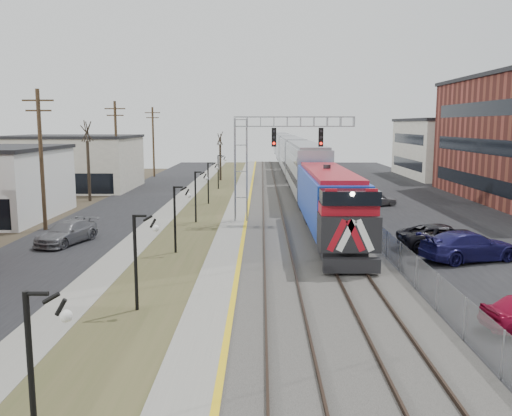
{
  "coord_description": "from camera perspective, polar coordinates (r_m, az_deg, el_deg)",
  "views": [
    {
      "loc": [
        1.07,
        -13.16,
        7.55
      ],
      "look_at": [
        0.75,
        18.82,
        2.6
      ],
      "focal_mm": 38.0,
      "sensor_mm": 36.0,
      "label": 1
    }
  ],
  "objects": [
    {
      "name": "car_lot_e",
      "position": [
        51.44,
        12.61,
        0.86
      ],
      "size": [
        4.04,
        2.85,
        1.28
      ],
      "primitive_type": "imported",
      "rotation": [
        0.0,
        0.0,
        1.97
      ],
      "color": "slate",
      "rests_on": "ground"
    },
    {
      "name": "grass_median",
      "position": [
        49.0,
        -5.37,
        -0.07
      ],
      "size": [
        4.0,
        120.0,
        0.06
      ],
      "primitive_type": "cube",
      "color": "#434726",
      "rests_on": "ground"
    },
    {
      "name": "street_west",
      "position": [
        50.34,
        -13.89,
        -0.07
      ],
      "size": [
        7.0,
        120.0,
        0.04
      ],
      "primitive_type": "cube",
      "color": "black",
      "rests_on": "ground"
    },
    {
      "name": "track_far",
      "position": [
        48.9,
        5.77,
        0.2
      ],
      "size": [
        1.58,
        120.0,
        0.15
      ],
      "color": "#2D2119",
      "rests_on": "ballast_bed"
    },
    {
      "name": "fence",
      "position": [
        49.15,
        8.92,
        0.8
      ],
      "size": [
        0.04,
        120.0,
        1.6
      ],
      "primitive_type": "cube",
      "color": "gray",
      "rests_on": "ground"
    },
    {
      "name": "lampposts",
      "position": [
        32.33,
        -8.46,
        -1.18
      ],
      "size": [
        0.14,
        62.14,
        4.0
      ],
      "color": "black",
      "rests_on": "ground"
    },
    {
      "name": "sidewalk",
      "position": [
        49.4,
        -8.83,
        -0.05
      ],
      "size": [
        2.0,
        120.0,
        0.08
      ],
      "primitive_type": "cube",
      "color": "gray",
      "rests_on": "ground"
    },
    {
      "name": "platform_edge",
      "position": [
        48.72,
        -0.83,
        0.17
      ],
      "size": [
        0.24,
        120.0,
        0.01
      ],
      "primitive_type": "cube",
      "color": "gold",
      "rests_on": "platform"
    },
    {
      "name": "signal_gantry",
      "position": [
        41.2,
        0.79,
        6.07
      ],
      "size": [
        9.0,
        1.07,
        8.15
      ],
      "color": "gray",
      "rests_on": "ground"
    },
    {
      "name": "train",
      "position": [
        82.01,
        3.69,
        5.55
      ],
      "size": [
        3.0,
        108.65,
        5.33
      ],
      "color": "#163AB5",
      "rests_on": "ground"
    },
    {
      "name": "parking_lot",
      "position": [
        50.98,
        17.6,
        -0.11
      ],
      "size": [
        16.0,
        120.0,
        0.04
      ],
      "primitive_type": "cube",
      "color": "black",
      "rests_on": "ground"
    },
    {
      "name": "bare_trees",
      "position": [
        54.07,
        -14.16,
        3.38
      ],
      "size": [
        12.3,
        42.3,
        5.95
      ],
      "color": "#382D23",
      "rests_on": "ground"
    },
    {
      "name": "utility_poles",
      "position": [
        41.29,
        -21.65,
        4.64
      ],
      "size": [
        0.28,
        80.28,
        10.0
      ],
      "color": "#4C3823",
      "rests_on": "ground"
    },
    {
      "name": "track_near",
      "position": [
        48.71,
        1.67,
        0.2
      ],
      "size": [
        1.58,
        120.0,
        0.15
      ],
      "color": "#2D2119",
      "rests_on": "ballast_bed"
    },
    {
      "name": "ground",
      "position": [
        15.21,
        -3.79,
        -20.98
      ],
      "size": [
        160.0,
        160.0,
        0.0
      ],
      "primitive_type": "plane",
      "color": "#473D2D",
      "rests_on": "ground"
    },
    {
      "name": "platform",
      "position": [
        48.77,
        -1.86,
        0.03
      ],
      "size": [
        2.0,
        120.0,
        0.24
      ],
      "primitive_type": "cube",
      "color": "gray",
      "rests_on": "ground"
    },
    {
      "name": "car_lot_c",
      "position": [
        34.64,
        19.26,
        -2.99
      ],
      "size": [
        5.7,
        2.91,
        1.54
      ],
      "primitive_type": "imported",
      "rotation": [
        0.0,
        0.0,
        1.64
      ],
      "color": "black",
      "rests_on": "ground"
    },
    {
      "name": "ballast_bed",
      "position": [
        48.82,
        4.01,
        -0.0
      ],
      "size": [
        8.0,
        120.0,
        0.2
      ],
      "primitive_type": "cube",
      "color": "#595651",
      "rests_on": "ground"
    },
    {
      "name": "car_street_b",
      "position": [
        36.47,
        -19.3,
        -2.51
      ],
      "size": [
        3.31,
        5.27,
        1.42
      ],
      "primitive_type": "imported",
      "rotation": [
        0.0,
        0.0,
        -0.29
      ],
      "color": "slate",
      "rests_on": "ground"
    },
    {
      "name": "car_lot_d",
      "position": [
        32.41,
        21.49,
        -3.81
      ],
      "size": [
        6.06,
        3.87,
        1.63
      ],
      "primitive_type": "imported",
      "rotation": [
        0.0,
        0.0,
        1.87
      ],
      "color": "#191752",
      "rests_on": "ground"
    }
  ]
}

